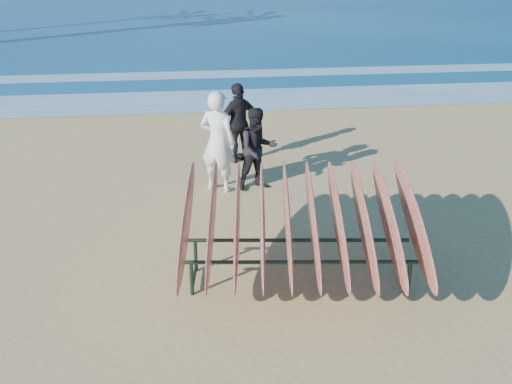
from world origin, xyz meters
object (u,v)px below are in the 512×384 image
person_dark_a (258,149)px  person_dark_b (239,123)px  surfboard_rack (300,221)px  person_white (218,142)px

person_dark_a → person_dark_b: 1.63m
surfboard_rack → person_white: bearing=110.7°
person_dark_a → person_dark_b: person_dark_b is taller
person_white → person_dark_a: (0.74, -0.04, -0.17)m
person_white → person_dark_a: bearing=-153.4°
person_dark_a → person_dark_b: (-0.21, 1.61, 0.05)m
surfboard_rack → person_dark_a: bearing=99.1°
surfboard_rack → person_dark_b: size_ratio=2.06×
person_dark_b → person_dark_a: bearing=66.8°
person_white → surfboard_rack: bearing=134.0°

